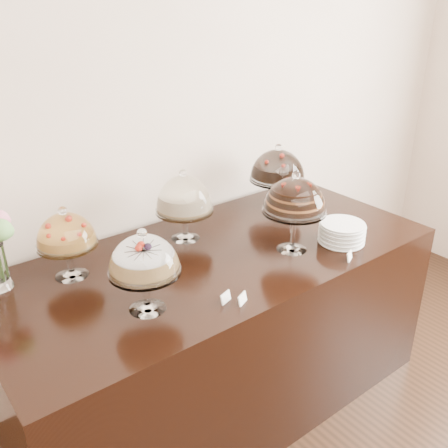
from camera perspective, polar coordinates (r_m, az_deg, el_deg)
wall_back at (r=2.67m, az=-8.02°, el=12.59°), size 5.00×0.04×3.00m
display_counter at (r=2.68m, az=-0.67°, el=-11.93°), size 2.20×1.00×0.90m
cake_stand_sugar_sponge at (r=1.95m, az=-9.14°, el=-3.93°), size 0.29×0.29×0.36m
cake_stand_choco_layer at (r=2.39m, az=8.11°, el=2.97°), size 0.31×0.31×0.41m
cake_stand_cheesecake at (r=2.51m, az=-4.59°, el=3.08°), size 0.30×0.30×0.38m
cake_stand_dark_choco at (r=2.91m, az=6.15°, el=6.42°), size 0.33×0.33×0.38m
cake_stand_fruit_tart at (r=2.27m, az=-17.62°, el=-1.05°), size 0.27×0.27×0.34m
plate_stack at (r=2.60m, az=13.32°, el=-0.98°), size 0.23×0.23×0.10m
price_card_left at (r=2.06m, az=2.12°, el=-8.53°), size 0.06×0.04×0.04m
price_card_right at (r=2.45m, az=14.15°, el=-3.57°), size 0.06×0.04×0.04m
price_card_extra at (r=2.07m, az=0.19°, el=-8.39°), size 0.06×0.03×0.04m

